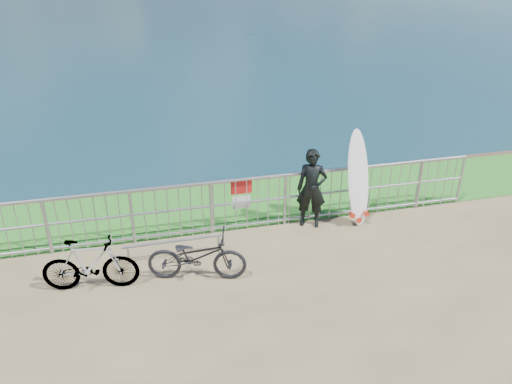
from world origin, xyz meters
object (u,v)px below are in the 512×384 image
object	(u,v)px
surfboard	(358,182)
bicycle_near	(197,256)
bicycle_far	(90,264)
surfer	(312,189)

from	to	relation	value
surfboard	bicycle_near	xyz separation A→B (m)	(-3.41, -1.15, -0.47)
bicycle_near	bicycle_far	world-z (taller)	bicycle_far
surfboard	bicycle_far	bearing A→B (deg)	-168.80
surfer	bicycle_near	xyz separation A→B (m)	(-2.48, -1.28, -0.37)
surfboard	bicycle_far	size ratio (longest dim) A/B	1.27
surfer	surfboard	size ratio (longest dim) A/B	0.82
surfer	bicycle_near	world-z (taller)	surfer
bicycle_near	bicycle_far	size ratio (longest dim) A/B	1.07
surfboard	bicycle_far	xyz separation A→B (m)	(-5.13, -1.02, -0.44)
bicycle_near	surfboard	bearing A→B (deg)	-56.79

